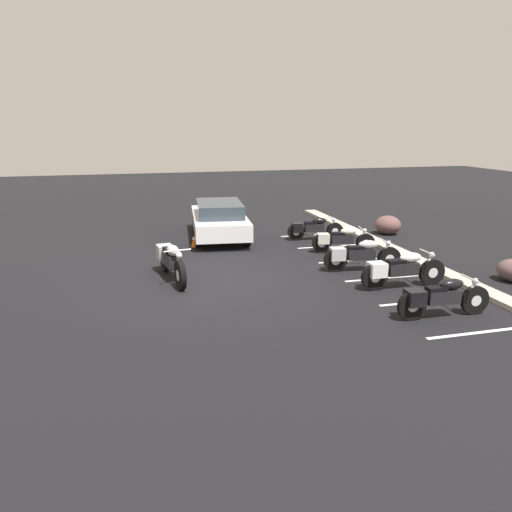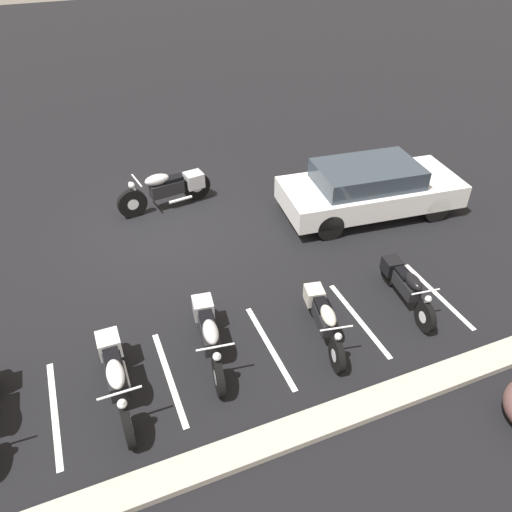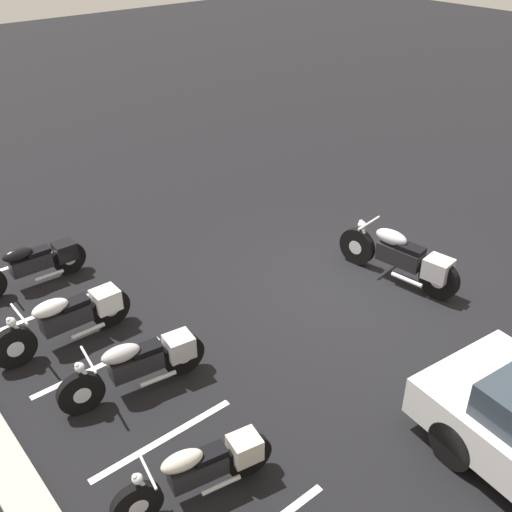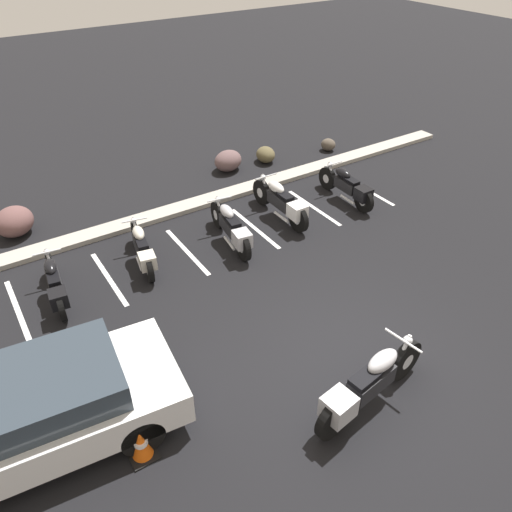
{
  "view_description": "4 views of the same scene",
  "coord_description": "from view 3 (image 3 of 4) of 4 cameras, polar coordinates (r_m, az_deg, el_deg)",
  "views": [
    {
      "loc": [
        12.15,
        -1.91,
        3.9
      ],
      "look_at": [
        0.32,
        1.2,
        0.66
      ],
      "focal_mm": 35.0,
      "sensor_mm": 36.0,
      "label": 1
    },
    {
      "loc": [
        1.65,
        9.98,
        6.6
      ],
      "look_at": [
        -1.28,
        2.76,
        0.72
      ],
      "focal_mm": 35.0,
      "sensor_mm": 36.0,
      "label": 2
    },
    {
      "loc": [
        -5.81,
        6.98,
        6.06
      ],
      "look_at": [
        0.82,
        1.49,
        0.87
      ],
      "focal_mm": 42.0,
      "sensor_mm": 36.0,
      "label": 3
    },
    {
      "loc": [
        -4.58,
        -4.16,
        6.44
      ],
      "look_at": [
        -0.42,
        2.26,
        1.0
      ],
      "focal_mm": 35.0,
      "sensor_mm": 36.0,
      "label": 4
    }
  ],
  "objects": [
    {
      "name": "ground",
      "position": [
        10.91,
        8.8,
        -3.03
      ],
      "size": [
        60.0,
        60.0,
        0.0
      ],
      "primitive_type": "plane",
      "color": "black"
    },
    {
      "name": "motorcycle_silver_featured",
      "position": [
        11.01,
        13.85,
        -0.16
      ],
      "size": [
        2.42,
        0.77,
        0.95
      ],
      "rotation": [
        0.0,
        0.0,
        0.14
      ],
      "color": "black",
      "rests_on": "ground"
    },
    {
      "name": "parked_bike_1",
      "position": [
        7.32,
        -5.11,
        -19.5
      ],
      "size": [
        0.69,
        1.97,
        0.78
      ],
      "rotation": [
        0.0,
        0.0,
        1.38
      ],
      "color": "black",
      "rests_on": "ground"
    },
    {
      "name": "parked_bike_2",
      "position": [
        8.65,
        -10.94,
        -9.97
      ],
      "size": [
        0.68,
        2.16,
        0.85
      ],
      "rotation": [
        0.0,
        0.0,
        1.43
      ],
      "color": "black",
      "rests_on": "ground"
    },
    {
      "name": "parked_bike_3",
      "position": [
        9.74,
        -17.29,
        -5.55
      ],
      "size": [
        0.63,
        2.24,
        0.88
      ],
      "rotation": [
        0.0,
        0.0,
        1.57
      ],
      "color": "black",
      "rests_on": "ground"
    },
    {
      "name": "parked_bike_4",
      "position": [
        11.39,
        -20.35,
        -0.63
      ],
      "size": [
        0.59,
        2.09,
        0.82
      ],
      "rotation": [
        0.0,
        0.0,
        1.55
      ],
      "color": "black",
      "rests_on": "ground"
    },
    {
      "name": "concrete_curb",
      "position": [
        8.39,
        -22.82,
        -17.8
      ],
      "size": [
        18.0,
        0.5,
        0.12
      ],
      "primitive_type": "cube",
      "color": "#A8A399",
      "rests_on": "ground"
    },
    {
      "name": "stall_line_2",
      "position": [
        8.22,
        -8.8,
        -16.86
      ],
      "size": [
        0.1,
        2.1,
        0.0
      ],
      "primitive_type": "cube",
      "color": "white",
      "rests_on": "ground"
    },
    {
      "name": "stall_line_3",
      "position": [
        9.43,
        -14.77,
        -10.13
      ],
      "size": [
        0.1,
        2.1,
        0.0
      ],
      "primitive_type": "cube",
      "color": "white",
      "rests_on": "ground"
    },
    {
      "name": "stall_line_4",
      "position": [
        10.81,
        -19.12,
        -4.95
      ],
      "size": [
        0.1,
        2.1,
        0.0
      ],
      "primitive_type": "cube",
      "color": "white",
      "rests_on": "ground"
    },
    {
      "name": "stall_line_5",
      "position": [
        12.31,
        -22.4,
        -0.97
      ],
      "size": [
        0.1,
        2.1,
        0.0
      ],
      "primitive_type": "cube",
      "color": "white",
      "rests_on": "ground"
    }
  ]
}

